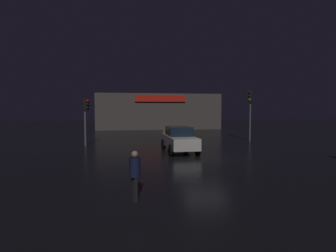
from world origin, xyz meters
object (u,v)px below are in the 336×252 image
object	(u,v)px
store_building	(157,111)
car_near	(179,139)
traffic_signal_opposite	(86,112)
pedestrian	(135,172)
traffic_signal_cross_left	(250,105)

from	to	relation	value
store_building	car_near	bearing A→B (deg)	-93.06
traffic_signal_opposite	pedestrian	size ratio (longest dim) A/B	2.38
store_building	car_near	world-z (taller)	store_building
car_near	pedestrian	world-z (taller)	car_near
traffic_signal_cross_left	store_building	bearing A→B (deg)	107.78
traffic_signal_opposite	traffic_signal_cross_left	bearing A→B (deg)	4.08
car_near	pedestrian	bearing A→B (deg)	-109.19
car_near	store_building	bearing A→B (deg)	86.94
store_building	car_near	distance (m)	24.34
traffic_signal_opposite	traffic_signal_cross_left	xyz separation A→B (m)	(14.00, 1.00, 0.62)
store_building	traffic_signal_opposite	bearing A→B (deg)	-111.26
store_building	traffic_signal_opposite	size ratio (longest dim) A/B	4.88
traffic_signal_opposite	car_near	bearing A→B (deg)	-31.90
store_building	pedestrian	bearing A→B (deg)	-97.69
pedestrian	traffic_signal_opposite	bearing A→B (deg)	103.94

